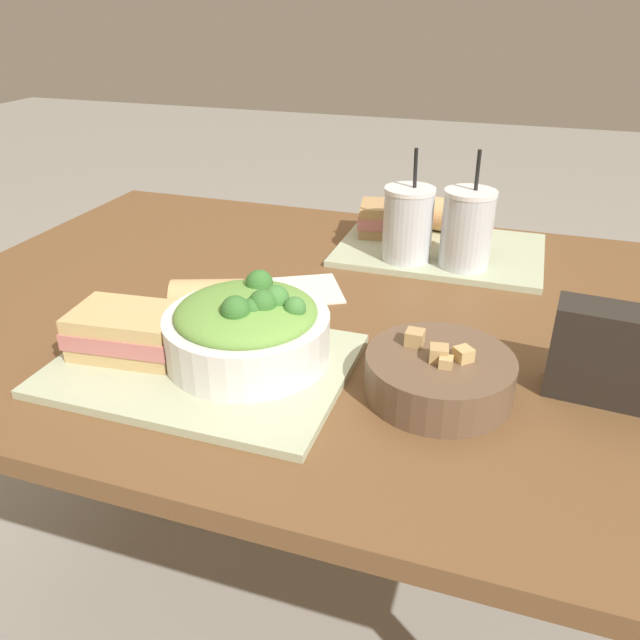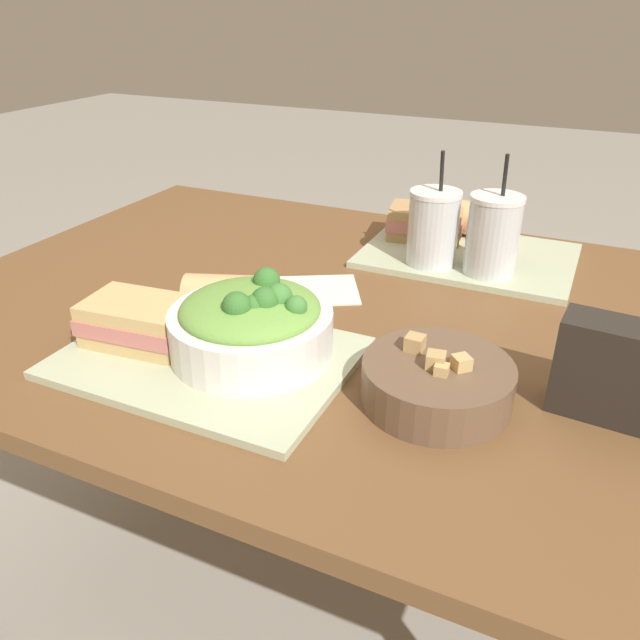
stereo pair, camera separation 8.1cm
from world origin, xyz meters
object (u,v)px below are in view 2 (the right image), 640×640
chip_bag (618,372)px  drink_cup_red (493,237)px  baguette_near (222,297)px  sandwich_far (426,223)px  drink_cup_dark (433,230)px  salad_bowl (252,323)px  sandwich_near (139,321)px  baguette_far (468,218)px  soup_bowl (437,381)px  napkin_folded (308,290)px

chip_bag → drink_cup_red: bearing=126.5°
baguette_near → chip_bag: (0.56, -0.00, 0.02)m
sandwich_far → drink_cup_dark: 0.14m
salad_bowl → sandwich_near: 0.17m
baguette_near → baguette_far: size_ratio=1.08×
sandwich_near → baguette_far: size_ratio=1.40×
drink_cup_dark → salad_bowl: bearing=-107.3°
salad_bowl → drink_cup_dark: (0.13, 0.43, 0.02)m
salad_bowl → soup_bowl: size_ratio=1.19×
sandwich_far → napkin_folded: bearing=-119.9°
soup_bowl → napkin_folded: (-0.29, 0.23, -0.03)m
sandwich_far → drink_cup_red: size_ratio=0.77×
baguette_near → drink_cup_dark: drink_cup_dark is taller
soup_bowl → drink_cup_dark: 0.44m
baguette_near → drink_cup_red: size_ratio=0.59×
soup_bowl → chip_bag: chip_bag is taller
salad_bowl → drink_cup_red: 0.49m
drink_cup_red → napkin_folded: bearing=-145.4°
drink_cup_red → chip_bag: 0.42m
baguette_near → baguette_far: same height
napkin_folded → soup_bowl: bearing=-38.1°
baguette_near → chip_bag: 0.56m
soup_bowl → baguette_near: (-0.36, 0.06, 0.02)m
sandwich_far → napkin_folded: sandwich_far is taller
napkin_folded → baguette_near: bearing=-111.8°
drink_cup_red → napkin_folded: (-0.27, -0.19, -0.08)m
sandwich_near → napkin_folded: (0.13, 0.28, -0.04)m
sandwich_far → drink_cup_dark: drink_cup_dark is taller
soup_bowl → baguette_near: 0.37m
soup_bowl → drink_cup_dark: size_ratio=0.90×
drink_cup_dark → napkin_folded: bearing=-131.2°
chip_bag → baguette_near: bearing=-175.6°
soup_bowl → sandwich_far: 0.58m
baguette_near → napkin_folded: (0.07, 0.17, -0.05)m
salad_bowl → baguette_far: (0.16, 0.61, -0.01)m
salad_bowl → sandwich_near: (-0.17, -0.04, -0.02)m
salad_bowl → baguette_near: bearing=142.8°
sandwich_near → napkin_folded: size_ratio=0.77×
baguette_near → drink_cup_red: 0.49m
sandwich_far → chip_bag: size_ratio=1.12×
baguette_far → chip_bag: bearing=-139.9°
napkin_folded → drink_cup_red: bearing=34.6°
sandwich_near → chip_bag: bearing=4.4°
drink_cup_red → napkin_folded: size_ratio=1.02×
baguette_far → drink_cup_dark: drink_cup_dark is taller
salad_bowl → baguette_far: salad_bowl is taller
baguette_far → soup_bowl: bearing=-159.6°
sandwich_far → drink_cup_dark: bearing=-79.1°
sandwich_near → drink_cup_red: (0.41, 0.47, 0.04)m
drink_cup_red → napkin_folded: 0.34m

